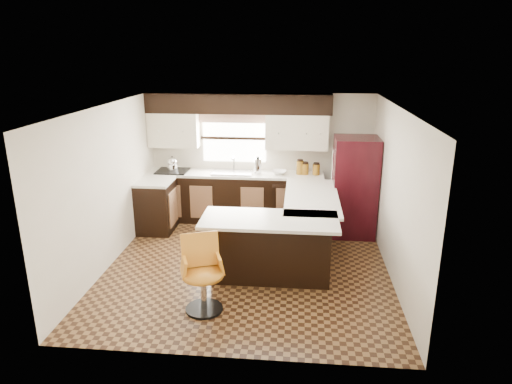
# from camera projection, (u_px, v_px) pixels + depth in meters

# --- Properties ---
(floor) EXTENTS (4.40, 4.40, 0.00)m
(floor) POSITION_uv_depth(u_px,v_px,m) (248.00, 265.00, 6.99)
(floor) COLOR #49301A
(floor) RESTS_ON ground
(ceiling) EXTENTS (4.40, 4.40, 0.00)m
(ceiling) POSITION_uv_depth(u_px,v_px,m) (247.00, 107.00, 6.27)
(ceiling) COLOR silver
(ceiling) RESTS_ON wall_back
(wall_back) EXTENTS (4.40, 0.00, 4.40)m
(wall_back) POSITION_uv_depth(u_px,v_px,m) (261.00, 157.00, 8.72)
(wall_back) COLOR beige
(wall_back) RESTS_ON floor
(wall_front) EXTENTS (4.40, 0.00, 4.40)m
(wall_front) POSITION_uv_depth(u_px,v_px,m) (222.00, 256.00, 4.54)
(wall_front) COLOR beige
(wall_front) RESTS_ON floor
(wall_left) EXTENTS (0.00, 4.40, 4.40)m
(wall_left) POSITION_uv_depth(u_px,v_px,m) (108.00, 186.00, 6.82)
(wall_left) COLOR beige
(wall_left) RESTS_ON floor
(wall_right) EXTENTS (0.00, 4.40, 4.40)m
(wall_right) POSITION_uv_depth(u_px,v_px,m) (395.00, 195.00, 6.43)
(wall_right) COLOR beige
(wall_right) RESTS_ON floor
(base_cab_back) EXTENTS (3.30, 0.60, 0.90)m
(base_cab_back) POSITION_uv_depth(u_px,v_px,m) (236.00, 198.00, 8.70)
(base_cab_back) COLOR black
(base_cab_back) RESTS_ON floor
(base_cab_left) EXTENTS (0.60, 0.70, 0.90)m
(base_cab_left) POSITION_uv_depth(u_px,v_px,m) (156.00, 207.00, 8.20)
(base_cab_left) COLOR black
(base_cab_left) RESTS_ON floor
(counter_back) EXTENTS (3.30, 0.60, 0.04)m
(counter_back) POSITION_uv_depth(u_px,v_px,m) (235.00, 174.00, 8.56)
(counter_back) COLOR silver
(counter_back) RESTS_ON base_cab_back
(counter_left) EXTENTS (0.60, 0.70, 0.04)m
(counter_left) POSITION_uv_depth(u_px,v_px,m) (155.00, 182.00, 8.06)
(counter_left) COLOR silver
(counter_left) RESTS_ON base_cab_left
(soffit) EXTENTS (3.40, 0.35, 0.36)m
(soffit) POSITION_uv_depth(u_px,v_px,m) (238.00, 103.00, 8.28)
(soffit) COLOR black
(soffit) RESTS_ON wall_back
(upper_cab_left) EXTENTS (0.94, 0.35, 0.64)m
(upper_cab_left) POSITION_uv_depth(u_px,v_px,m) (174.00, 130.00, 8.54)
(upper_cab_left) COLOR beige
(upper_cab_left) RESTS_ON wall_back
(upper_cab_right) EXTENTS (1.14, 0.35, 0.64)m
(upper_cab_right) POSITION_uv_depth(u_px,v_px,m) (297.00, 132.00, 8.33)
(upper_cab_right) COLOR beige
(upper_cab_right) RESTS_ON wall_back
(window_pane) EXTENTS (1.20, 0.02, 0.90)m
(window_pane) POSITION_uv_depth(u_px,v_px,m) (234.00, 138.00, 8.64)
(window_pane) COLOR white
(window_pane) RESTS_ON wall_back
(valance) EXTENTS (1.30, 0.06, 0.18)m
(valance) POSITION_uv_depth(u_px,v_px,m) (234.00, 118.00, 8.48)
(valance) COLOR #D19B93
(valance) RESTS_ON wall_back
(sink) EXTENTS (0.75, 0.45, 0.03)m
(sink) POSITION_uv_depth(u_px,v_px,m) (233.00, 172.00, 8.53)
(sink) COLOR #B2B2B7
(sink) RESTS_ON counter_back
(dishwasher) EXTENTS (0.58, 0.03, 0.78)m
(dishwasher) POSITION_uv_depth(u_px,v_px,m) (288.00, 205.00, 8.34)
(dishwasher) COLOR black
(dishwasher) RESTS_ON floor
(cooktop) EXTENTS (0.58, 0.50, 0.02)m
(cooktop) POSITION_uv_depth(u_px,v_px,m) (172.00, 171.00, 8.64)
(cooktop) COLOR black
(cooktop) RESTS_ON counter_back
(peninsula_long) EXTENTS (0.60, 1.95, 0.90)m
(peninsula_long) POSITION_uv_depth(u_px,v_px,m) (307.00, 225.00, 7.36)
(peninsula_long) COLOR black
(peninsula_long) RESTS_ON floor
(peninsula_return) EXTENTS (1.65, 0.60, 0.90)m
(peninsula_return) POSITION_uv_depth(u_px,v_px,m) (271.00, 249.00, 6.48)
(peninsula_return) COLOR black
(peninsula_return) RESTS_ON floor
(counter_pen_long) EXTENTS (0.84, 1.95, 0.04)m
(counter_pen_long) POSITION_uv_depth(u_px,v_px,m) (312.00, 197.00, 7.22)
(counter_pen_long) COLOR silver
(counter_pen_long) RESTS_ON peninsula_long
(counter_pen_return) EXTENTS (1.89, 0.84, 0.04)m
(counter_pen_return) POSITION_uv_depth(u_px,v_px,m) (270.00, 220.00, 6.26)
(counter_pen_return) COLOR silver
(counter_pen_return) RESTS_ON peninsula_return
(refrigerator) EXTENTS (0.75, 0.72, 1.74)m
(refrigerator) POSITION_uv_depth(u_px,v_px,m) (354.00, 187.00, 7.94)
(refrigerator) COLOR black
(refrigerator) RESTS_ON floor
(bar_chair) EXTENTS (0.66, 0.66, 0.97)m
(bar_chair) POSITION_uv_depth(u_px,v_px,m) (203.00, 276.00, 5.64)
(bar_chair) COLOR orange
(bar_chair) RESTS_ON floor
(kettle) EXTENTS (0.20, 0.20, 0.28)m
(kettle) POSITION_uv_depth(u_px,v_px,m) (172.00, 163.00, 8.59)
(kettle) COLOR silver
(kettle) RESTS_ON cooktop
(percolator) EXTENTS (0.14, 0.14, 0.29)m
(percolator) POSITION_uv_depth(u_px,v_px,m) (258.00, 166.00, 8.47)
(percolator) COLOR silver
(percolator) RESTS_ON counter_back
(mixing_bowl) EXTENTS (0.30, 0.30, 0.07)m
(mixing_bowl) POSITION_uv_depth(u_px,v_px,m) (279.00, 172.00, 8.46)
(mixing_bowl) COLOR white
(mixing_bowl) RESTS_ON counter_back
(canister_large) EXTENTS (0.13, 0.13, 0.25)m
(canister_large) POSITION_uv_depth(u_px,v_px,m) (300.00, 168.00, 8.42)
(canister_large) COLOR #885C15
(canister_large) RESTS_ON counter_back
(canister_med) EXTENTS (0.14, 0.14, 0.20)m
(canister_med) POSITION_uv_depth(u_px,v_px,m) (305.00, 169.00, 8.42)
(canister_med) COLOR #885C15
(canister_med) RESTS_ON counter_back
(canister_small) EXTENTS (0.13, 0.13, 0.19)m
(canister_small) POSITION_uv_depth(u_px,v_px,m) (316.00, 170.00, 8.40)
(canister_small) COLOR #885C15
(canister_small) RESTS_ON counter_back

